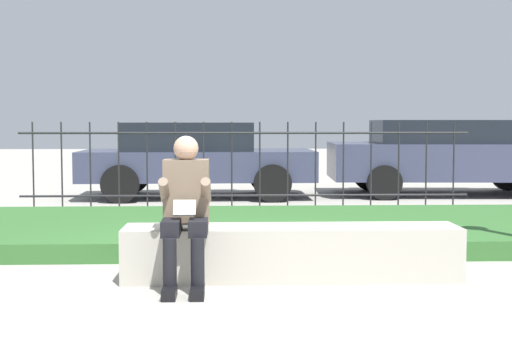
{
  "coord_description": "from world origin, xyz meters",
  "views": [
    {
      "loc": [
        -0.25,
        -6.19,
        1.39
      ],
      "look_at": [
        0.03,
        1.09,
        0.88
      ],
      "focal_mm": 50.0,
      "sensor_mm": 36.0,
      "label": 1
    }
  ],
  "objects_px": {
    "car_parked_center": "(195,157)",
    "stone_bench": "(291,255)",
    "car_parked_right": "(448,155)",
    "person_seated_reader": "(186,205)"
  },
  "relations": [
    {
      "from": "car_parked_right",
      "to": "person_seated_reader",
      "type": "bearing_deg",
      "value": -118.74
    },
    {
      "from": "car_parked_center",
      "to": "person_seated_reader",
      "type": "bearing_deg",
      "value": -88.98
    },
    {
      "from": "person_seated_reader",
      "to": "car_parked_center",
      "type": "xyz_separation_m",
      "value": [
        -0.26,
        7.14,
        0.04
      ]
    },
    {
      "from": "car_parked_right",
      "to": "car_parked_center",
      "type": "bearing_deg",
      "value": -174.46
    },
    {
      "from": "car_parked_center",
      "to": "car_parked_right",
      "type": "bearing_deg",
      "value": 1.88
    },
    {
      "from": "person_seated_reader",
      "to": "car_parked_center",
      "type": "distance_m",
      "value": 7.14
    },
    {
      "from": "person_seated_reader",
      "to": "car_parked_center",
      "type": "bearing_deg",
      "value": 92.05
    },
    {
      "from": "car_parked_center",
      "to": "stone_bench",
      "type": "bearing_deg",
      "value": -81.37
    },
    {
      "from": "stone_bench",
      "to": "car_parked_center",
      "type": "bearing_deg",
      "value": 99.66
    },
    {
      "from": "stone_bench",
      "to": "car_parked_right",
      "type": "distance_m",
      "value": 7.96
    }
  ]
}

